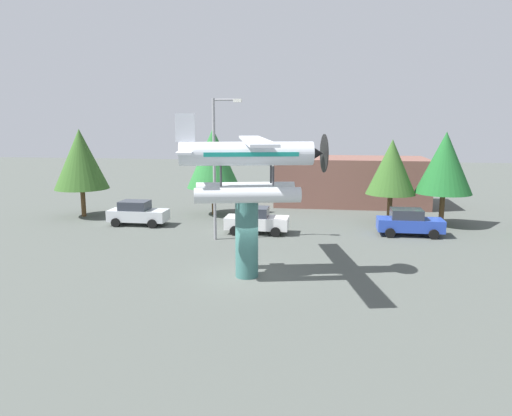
{
  "coord_description": "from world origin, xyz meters",
  "views": [
    {
      "loc": [
        3.77,
        -22.28,
        7.44
      ],
      "look_at": [
        0.0,
        3.0,
        2.84
      ],
      "focal_mm": 34.09,
      "sensor_mm": 36.0,
      "label": 1
    }
  ],
  "objects_px": {
    "car_near_silver": "(137,213)",
    "tree_west": "(81,159)",
    "car_mid_white": "(256,220)",
    "tree_east": "(213,158)",
    "display_pedestal": "(247,238)",
    "tree_far_east": "(445,163)",
    "storefront_building": "(350,181)",
    "tree_center_back": "(392,167)",
    "car_far_blue": "(409,222)",
    "streetlight_primary": "(217,160)",
    "floatplane_monument": "(249,164)"
  },
  "relations": [
    {
      "from": "car_mid_white",
      "to": "tree_east",
      "type": "xyz_separation_m",
      "value": [
        -4.3,
        5.99,
        3.65
      ]
    },
    {
      "from": "car_far_blue",
      "to": "streetlight_primary",
      "type": "xyz_separation_m",
      "value": [
        -12.16,
        -2.98,
        4.16
      ]
    },
    {
      "from": "car_mid_white",
      "to": "car_far_blue",
      "type": "height_order",
      "value": "same"
    },
    {
      "from": "display_pedestal",
      "to": "streetlight_primary",
      "type": "xyz_separation_m",
      "value": [
        -3.04,
        7.05,
        3.15
      ]
    },
    {
      "from": "display_pedestal",
      "to": "streetlight_primary",
      "type": "distance_m",
      "value": 8.3
    },
    {
      "from": "tree_west",
      "to": "streetlight_primary",
      "type": "bearing_deg",
      "value": -25.79
    },
    {
      "from": "car_far_blue",
      "to": "car_mid_white",
      "type": "bearing_deg",
      "value": -175.2
    },
    {
      "from": "floatplane_monument",
      "to": "streetlight_primary",
      "type": "relative_size",
      "value": 1.18
    },
    {
      "from": "car_near_silver",
      "to": "tree_center_back",
      "type": "distance_m",
      "value": 18.65
    },
    {
      "from": "storefront_building",
      "to": "tree_far_east",
      "type": "relative_size",
      "value": 1.97
    },
    {
      "from": "display_pedestal",
      "to": "storefront_building",
      "type": "bearing_deg",
      "value": 75.3
    },
    {
      "from": "car_far_blue",
      "to": "storefront_building",
      "type": "xyz_separation_m",
      "value": [
        -3.35,
        11.97,
        1.21
      ]
    },
    {
      "from": "car_near_silver",
      "to": "car_far_blue",
      "type": "relative_size",
      "value": 1.0
    },
    {
      "from": "display_pedestal",
      "to": "tree_far_east",
      "type": "bearing_deg",
      "value": 48.72
    },
    {
      "from": "car_near_silver",
      "to": "tree_far_east",
      "type": "xyz_separation_m",
      "value": [
        21.69,
        3.08,
        3.63
      ]
    },
    {
      "from": "tree_west",
      "to": "tree_far_east",
      "type": "height_order",
      "value": "tree_west"
    },
    {
      "from": "car_near_silver",
      "to": "tree_center_back",
      "type": "bearing_deg",
      "value": 10.25
    },
    {
      "from": "display_pedestal",
      "to": "tree_west",
      "type": "bearing_deg",
      "value": 139.64
    },
    {
      "from": "car_near_silver",
      "to": "car_mid_white",
      "type": "relative_size",
      "value": 1.0
    },
    {
      "from": "floatplane_monument",
      "to": "tree_east",
      "type": "bearing_deg",
      "value": 96.81
    },
    {
      "from": "display_pedestal",
      "to": "tree_far_east",
      "type": "xyz_separation_m",
      "value": [
        11.91,
        13.57,
        2.62
      ]
    },
    {
      "from": "display_pedestal",
      "to": "tree_far_east",
      "type": "height_order",
      "value": "tree_far_east"
    },
    {
      "from": "car_mid_white",
      "to": "tree_west",
      "type": "distance_m",
      "value": 15.23
    },
    {
      "from": "display_pedestal",
      "to": "tree_center_back",
      "type": "height_order",
      "value": "tree_center_back"
    },
    {
      "from": "car_mid_white",
      "to": "tree_west",
      "type": "bearing_deg",
      "value": 165.29
    },
    {
      "from": "storefront_building",
      "to": "tree_center_back",
      "type": "xyz_separation_m",
      "value": [
        2.52,
        -8.25,
        2.05
      ]
    },
    {
      "from": "tree_west",
      "to": "tree_east",
      "type": "relative_size",
      "value": 0.99
    },
    {
      "from": "car_far_blue",
      "to": "streetlight_primary",
      "type": "bearing_deg",
      "value": -166.25
    },
    {
      "from": "floatplane_monument",
      "to": "tree_east",
      "type": "height_order",
      "value": "floatplane_monument"
    },
    {
      "from": "storefront_building",
      "to": "tree_center_back",
      "type": "relative_size",
      "value": 2.15
    },
    {
      "from": "car_far_blue",
      "to": "tree_center_back",
      "type": "relative_size",
      "value": 0.68
    },
    {
      "from": "storefront_building",
      "to": "tree_center_back",
      "type": "height_order",
      "value": "tree_center_back"
    },
    {
      "from": "car_near_silver",
      "to": "tree_east",
      "type": "relative_size",
      "value": 0.61
    },
    {
      "from": "car_mid_white",
      "to": "tree_center_back",
      "type": "distance_m",
      "value": 10.79
    },
    {
      "from": "display_pedestal",
      "to": "car_far_blue",
      "type": "distance_m",
      "value": 13.59
    },
    {
      "from": "car_far_blue",
      "to": "tree_far_east",
      "type": "xyz_separation_m",
      "value": [
        2.8,
        3.54,
        3.63
      ]
    },
    {
      "from": "storefront_building",
      "to": "tree_east",
      "type": "relative_size",
      "value": 1.92
    },
    {
      "from": "car_near_silver",
      "to": "tree_west",
      "type": "xyz_separation_m",
      "value": [
        -5.45,
        2.45,
        3.62
      ]
    },
    {
      "from": "car_near_silver",
      "to": "tree_west",
      "type": "height_order",
      "value": "tree_west"
    },
    {
      "from": "car_mid_white",
      "to": "streetlight_primary",
      "type": "bearing_deg",
      "value": -134.81
    },
    {
      "from": "floatplane_monument",
      "to": "car_far_blue",
      "type": "relative_size",
      "value": 2.47
    },
    {
      "from": "tree_center_back",
      "to": "tree_far_east",
      "type": "relative_size",
      "value": 0.92
    },
    {
      "from": "car_mid_white",
      "to": "tree_west",
      "type": "relative_size",
      "value": 0.61
    },
    {
      "from": "car_near_silver",
      "to": "storefront_building",
      "type": "relative_size",
      "value": 0.32
    },
    {
      "from": "floatplane_monument",
      "to": "tree_west",
      "type": "bearing_deg",
      "value": 127.28
    },
    {
      "from": "tree_center_back",
      "to": "tree_far_east",
      "type": "height_order",
      "value": "tree_far_east"
    },
    {
      "from": "tree_center_back",
      "to": "tree_far_east",
      "type": "bearing_deg",
      "value": -2.9
    },
    {
      "from": "car_mid_white",
      "to": "tree_east",
      "type": "distance_m",
      "value": 8.22
    },
    {
      "from": "storefront_building",
      "to": "tree_west",
      "type": "bearing_deg",
      "value": -156.66
    },
    {
      "from": "tree_center_back",
      "to": "car_far_blue",
      "type": "bearing_deg",
      "value": -77.5
    }
  ]
}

